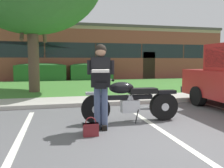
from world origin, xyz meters
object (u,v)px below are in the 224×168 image
(motorcycle, at_px, (134,100))
(rider_person, at_px, (101,80))
(brick_building, at_px, (87,54))
(handbag, at_px, (91,128))
(hedge_left, at_px, (41,72))
(hedge_center_left, at_px, (92,71))

(motorcycle, distance_m, rider_person, 1.12)
(rider_person, bearing_deg, brick_building, 82.92)
(motorcycle, height_order, rider_person, rider_person)
(rider_person, relative_size, brick_building, 0.08)
(rider_person, distance_m, brick_building, 17.44)
(brick_building, bearing_deg, motorcycle, -94.34)
(rider_person, height_order, brick_building, brick_building)
(handbag, bearing_deg, hedge_left, 96.66)
(brick_building, bearing_deg, handbag, -97.77)
(hedge_center_left, relative_size, brick_building, 0.14)
(motorcycle, bearing_deg, brick_building, 85.66)
(handbag, height_order, hedge_left, hedge_left)
(rider_person, height_order, hedge_left, rider_person)
(handbag, xyz_separation_m, hedge_center_left, (2.02, 12.65, 0.51))
(rider_person, xyz_separation_m, hedge_left, (-1.74, 12.27, -0.36))
(rider_person, xyz_separation_m, brick_building, (2.14, 17.27, 1.07))
(handbag, relative_size, brick_building, 0.02)
(motorcycle, bearing_deg, hedge_left, 102.48)
(hedge_left, relative_size, brick_building, 0.16)
(brick_building, bearing_deg, rider_person, -97.08)
(rider_person, bearing_deg, hedge_center_left, 81.85)
(hedge_center_left, bearing_deg, handbag, -99.09)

